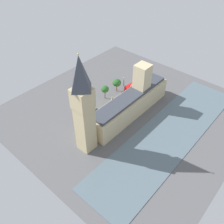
# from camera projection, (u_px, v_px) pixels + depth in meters

# --- Properties ---
(ground_plane) EXTENTS (130.05, 130.05, 0.00)m
(ground_plane) POSITION_uv_depth(u_px,v_px,m) (127.00, 112.00, 150.60)
(ground_plane) COLOR #565659
(river_thames) EXTENTS (28.99, 117.05, 0.25)m
(river_thames) POSITION_uv_depth(u_px,v_px,m) (168.00, 134.00, 135.60)
(river_thames) COLOR slate
(river_thames) RESTS_ON ground
(parliament_building) EXTENTS (13.06, 60.05, 28.89)m
(parliament_building) POSITION_uv_depth(u_px,v_px,m) (131.00, 102.00, 145.38)
(parliament_building) COLOR #CCBA8E
(parliament_building) RESTS_ON ground
(clock_tower) EXTENTS (8.71, 8.71, 53.99)m
(clock_tower) POSITION_uv_depth(u_px,v_px,m) (83.00, 106.00, 110.94)
(clock_tower) COLOR tan
(clock_tower) RESTS_ON ground
(double_decker_bus_kerbside) EXTENTS (3.41, 10.68, 4.75)m
(double_decker_bus_kerbside) POSITION_uv_depth(u_px,v_px,m) (131.00, 87.00, 166.56)
(double_decker_bus_kerbside) COLOR red
(double_decker_bus_kerbside) RESTS_ON ground
(car_blue_trailing) EXTENTS (2.03, 4.10, 1.74)m
(car_blue_trailing) POSITION_uv_depth(u_px,v_px,m) (123.00, 97.00, 160.76)
(car_blue_trailing) COLOR navy
(car_blue_trailing) RESTS_ON ground
(car_black_under_trees) EXTENTS (2.36, 4.24, 1.74)m
(car_black_under_trees) POSITION_uv_depth(u_px,v_px,m) (114.00, 102.00, 156.56)
(car_black_under_trees) COLOR black
(car_black_under_trees) RESTS_ON ground
(car_white_corner) EXTENTS (1.94, 4.54, 1.74)m
(car_white_corner) POSITION_uv_depth(u_px,v_px,m) (106.00, 106.00, 153.67)
(car_white_corner) COLOR silver
(car_white_corner) RESTS_ON ground
(car_dark_green_opposite_hall) EXTENTS (2.27, 4.81, 1.74)m
(car_dark_green_opposite_hall) POSITION_uv_depth(u_px,v_px,m) (96.00, 111.00, 149.86)
(car_dark_green_opposite_hall) COLOR #19472D
(car_dark_green_opposite_hall) RESTS_ON ground
(double_decker_bus_by_river_gate) EXTENTS (3.62, 10.71, 4.75)m
(double_decker_bus_by_river_gate) POSITION_uv_depth(u_px,v_px,m) (87.00, 116.00, 143.57)
(double_decker_bus_by_river_gate) COLOR #B20C0F
(double_decker_bus_by_river_gate) RESTS_ON ground
(pedestrian_near_tower) EXTENTS (0.64, 0.56, 1.54)m
(pedestrian_near_tower) POSITION_uv_depth(u_px,v_px,m) (135.00, 94.00, 163.82)
(pedestrian_near_tower) COLOR navy
(pedestrian_near_tower) RESTS_ON ground
(plane_tree_far_end) EXTENTS (5.11, 5.11, 9.45)m
(plane_tree_far_end) POSITION_uv_depth(u_px,v_px,m) (105.00, 89.00, 156.64)
(plane_tree_far_end) COLOR brown
(plane_tree_far_end) RESTS_ON ground
(plane_tree_leading) EXTENTS (5.86, 5.86, 9.23)m
(plane_tree_leading) POSITION_uv_depth(u_px,v_px,m) (117.00, 83.00, 163.25)
(plane_tree_leading) COLOR brown
(plane_tree_leading) RESTS_ON ground
(street_lamp_midblock) EXTENTS (0.56, 0.56, 6.78)m
(street_lamp_midblock) POSITION_uv_depth(u_px,v_px,m) (124.00, 80.00, 169.47)
(street_lamp_midblock) COLOR black
(street_lamp_midblock) RESTS_ON ground
(street_lamp_slot_10) EXTENTS (0.56, 0.56, 5.60)m
(street_lamp_slot_10) POSITION_uv_depth(u_px,v_px,m) (124.00, 81.00, 169.51)
(street_lamp_slot_10) COLOR black
(street_lamp_slot_10) RESTS_ON ground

